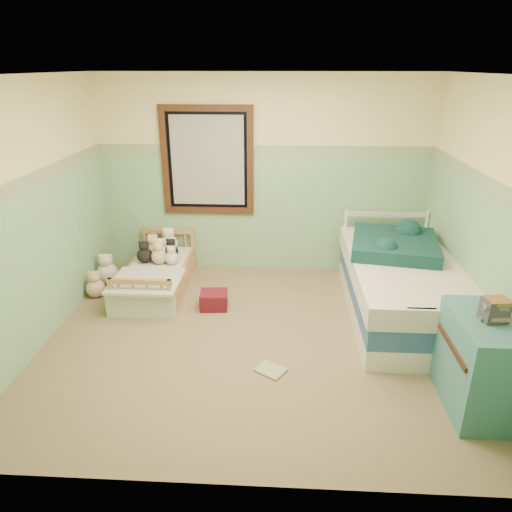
# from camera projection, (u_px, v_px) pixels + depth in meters

# --- Properties ---
(floor) EXTENTS (4.20, 3.60, 0.02)m
(floor) POSITION_uv_depth(u_px,v_px,m) (255.00, 339.00, 4.75)
(floor) COLOR brown
(floor) RESTS_ON ground
(ceiling) EXTENTS (4.20, 3.60, 0.02)m
(ceiling) POSITION_uv_depth(u_px,v_px,m) (255.00, 73.00, 3.79)
(ceiling) COLOR white
(ceiling) RESTS_ON wall_back
(wall_back) EXTENTS (4.20, 0.04, 2.50)m
(wall_back) POSITION_uv_depth(u_px,v_px,m) (263.00, 177.00, 5.94)
(wall_back) COLOR beige
(wall_back) RESTS_ON floor
(wall_front) EXTENTS (4.20, 0.04, 2.50)m
(wall_front) POSITION_uv_depth(u_px,v_px,m) (236.00, 320.00, 2.61)
(wall_front) COLOR beige
(wall_front) RESTS_ON floor
(wall_left) EXTENTS (0.04, 3.60, 2.50)m
(wall_left) POSITION_uv_depth(u_px,v_px,m) (32.00, 217.00, 4.38)
(wall_left) COLOR beige
(wall_left) RESTS_ON floor
(wall_right) EXTENTS (0.04, 3.60, 2.50)m
(wall_right) POSITION_uv_depth(u_px,v_px,m) (490.00, 225.00, 4.16)
(wall_right) COLOR beige
(wall_right) RESTS_ON floor
(wainscot_mint) EXTENTS (4.20, 0.01, 1.50)m
(wainscot_mint) POSITION_uv_depth(u_px,v_px,m) (263.00, 215.00, 6.11)
(wainscot_mint) COLOR #71AA77
(wainscot_mint) RESTS_ON floor
(border_strip) EXTENTS (4.20, 0.01, 0.15)m
(border_strip) POSITION_uv_depth(u_px,v_px,m) (263.00, 151.00, 5.80)
(border_strip) COLOR #53825A
(border_strip) RESTS_ON wall_back
(window_frame) EXTENTS (1.16, 0.06, 1.36)m
(window_frame) POSITION_uv_depth(u_px,v_px,m) (207.00, 161.00, 5.86)
(window_frame) COLOR black
(window_frame) RESTS_ON wall_back
(window_blinds) EXTENTS (0.92, 0.01, 1.12)m
(window_blinds) POSITION_uv_depth(u_px,v_px,m) (208.00, 161.00, 5.87)
(window_blinds) COLOR #BABAB3
(window_blinds) RESTS_ON window_frame
(toddler_bed_frame) EXTENTS (0.70, 1.41, 0.18)m
(toddler_bed_frame) POSITION_uv_depth(u_px,v_px,m) (158.00, 282.00, 5.75)
(toddler_bed_frame) COLOR #986237
(toddler_bed_frame) RESTS_ON floor
(toddler_mattress) EXTENTS (0.64, 1.35, 0.12)m
(toddler_mattress) POSITION_uv_depth(u_px,v_px,m) (157.00, 271.00, 5.69)
(toddler_mattress) COLOR silver
(toddler_mattress) RESTS_ON toddler_bed_frame
(patchwork_quilt) EXTENTS (0.77, 0.70, 0.03)m
(patchwork_quilt) POSITION_uv_depth(u_px,v_px,m) (146.00, 281.00, 5.26)
(patchwork_quilt) COLOR #8CBFDB
(patchwork_quilt) RESTS_ON toddler_mattress
(plush_bed_brown) EXTENTS (0.18, 0.18, 0.18)m
(plush_bed_brown) POSITION_uv_depth(u_px,v_px,m) (154.00, 245.00, 6.10)
(plush_bed_brown) COLOR brown
(plush_bed_brown) RESTS_ON toddler_mattress
(plush_bed_white) EXTENTS (0.22, 0.22, 0.22)m
(plush_bed_white) POSITION_uv_depth(u_px,v_px,m) (169.00, 244.00, 6.09)
(plush_bed_white) COLOR white
(plush_bed_white) RESTS_ON toddler_mattress
(plush_bed_tan) EXTENTS (0.20, 0.20, 0.20)m
(plush_bed_tan) POSITION_uv_depth(u_px,v_px,m) (153.00, 250.00, 5.89)
(plush_bed_tan) COLOR #DDBA8E
(plush_bed_tan) RESTS_ON toddler_mattress
(plush_bed_dark) EXTENTS (0.18, 0.18, 0.18)m
(plush_bed_dark) POSITION_uv_depth(u_px,v_px,m) (171.00, 252.00, 5.89)
(plush_bed_dark) COLOR black
(plush_bed_dark) RESTS_ON toddler_mattress
(plush_floor_cream) EXTENTS (0.27, 0.27, 0.27)m
(plush_floor_cream) POSITION_uv_depth(u_px,v_px,m) (107.00, 273.00, 5.89)
(plush_floor_cream) COLOR silver
(plush_floor_cream) RESTS_ON floor
(plush_floor_tan) EXTENTS (0.22, 0.22, 0.22)m
(plush_floor_tan) POSITION_uv_depth(u_px,v_px,m) (95.00, 288.00, 5.55)
(plush_floor_tan) COLOR #DDBA8E
(plush_floor_tan) RESTS_ON floor
(twin_bed_frame) EXTENTS (1.06, 2.13, 0.22)m
(twin_bed_frame) POSITION_uv_depth(u_px,v_px,m) (399.00, 307.00, 5.13)
(twin_bed_frame) COLOR white
(twin_bed_frame) RESTS_ON floor
(twin_boxspring) EXTENTS (1.06, 2.13, 0.22)m
(twin_boxspring) POSITION_uv_depth(u_px,v_px,m) (401.00, 289.00, 5.04)
(twin_boxspring) COLOR #2C5686
(twin_boxspring) RESTS_ON twin_bed_frame
(twin_mattress) EXTENTS (1.11, 2.17, 0.22)m
(twin_mattress) POSITION_uv_depth(u_px,v_px,m) (404.00, 270.00, 4.96)
(twin_mattress) COLOR white
(twin_mattress) RESTS_ON twin_boxspring
(teal_blanket) EXTENTS (1.06, 1.10, 0.14)m
(teal_blanket) POSITION_uv_depth(u_px,v_px,m) (394.00, 244.00, 5.17)
(teal_blanket) COLOR black
(teal_blanket) RESTS_ON twin_mattress
(dresser) EXTENTS (0.50, 0.79, 0.79)m
(dresser) POSITION_uv_depth(u_px,v_px,m) (482.00, 363.00, 3.68)
(dresser) COLOR teal
(dresser) RESTS_ON floor
(book_stack) EXTENTS (0.20, 0.17, 0.18)m
(book_stack) POSITION_uv_depth(u_px,v_px,m) (495.00, 310.00, 3.48)
(book_stack) COLOR brown
(book_stack) RESTS_ON dresser
(red_pillow) EXTENTS (0.33, 0.29, 0.19)m
(red_pillow) POSITION_uv_depth(u_px,v_px,m) (214.00, 300.00, 5.31)
(red_pillow) COLOR #A31D33
(red_pillow) RESTS_ON floor
(floor_book) EXTENTS (0.32, 0.30, 0.02)m
(floor_book) POSITION_uv_depth(u_px,v_px,m) (271.00, 370.00, 4.23)
(floor_book) COLOR yellow
(floor_book) RESTS_ON floor
(extra_plush_0) EXTENTS (0.19, 0.19, 0.19)m
(extra_plush_0) POSITION_uv_depth(u_px,v_px,m) (159.00, 256.00, 5.72)
(extra_plush_0) COLOR #DDBA8E
(extra_plush_0) RESTS_ON toddler_mattress
(extra_plush_1) EXTENTS (0.18, 0.18, 0.18)m
(extra_plush_1) POSITION_uv_depth(u_px,v_px,m) (161.00, 251.00, 5.89)
(extra_plush_1) COLOR white
(extra_plush_1) RESTS_ON toddler_mattress
(extra_plush_2) EXTENTS (0.17, 0.17, 0.17)m
(extra_plush_2) POSITION_uv_depth(u_px,v_px,m) (172.00, 258.00, 5.71)
(extra_plush_2) COLOR silver
(extra_plush_2) RESTS_ON toddler_mattress
(extra_plush_3) EXTENTS (0.19, 0.19, 0.19)m
(extra_plush_3) POSITION_uv_depth(u_px,v_px,m) (145.00, 255.00, 5.75)
(extra_plush_3) COLOR black
(extra_plush_3) RESTS_ON toddler_mattress
(extra_plush_4) EXTENTS (0.18, 0.18, 0.18)m
(extra_plush_4) POSITION_uv_depth(u_px,v_px,m) (154.00, 247.00, 6.03)
(extra_plush_4) COLOR #DDBA8E
(extra_plush_4) RESTS_ON toddler_mattress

